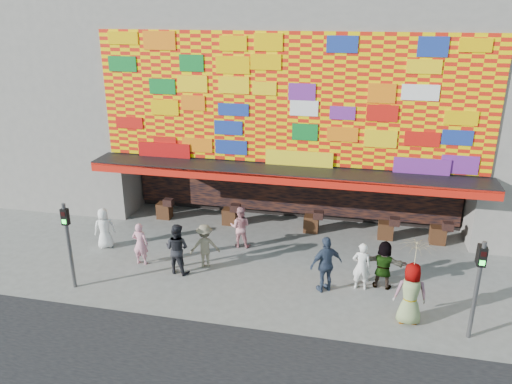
% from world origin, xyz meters
% --- Properties ---
extents(ground, '(90.00, 90.00, 0.00)m').
position_xyz_m(ground, '(0.00, 0.00, 0.00)').
color(ground, slate).
rests_on(ground, ground).
extents(shop_building, '(15.20, 9.40, 10.00)m').
position_xyz_m(shop_building, '(0.00, 8.18, 5.23)').
color(shop_building, gray).
rests_on(shop_building, ground).
extents(neighbor_left, '(11.00, 8.00, 12.00)m').
position_xyz_m(neighbor_left, '(-13.00, 8.00, 6.00)').
color(neighbor_left, gray).
rests_on(neighbor_left, ground).
extents(signal_left, '(0.22, 0.20, 3.00)m').
position_xyz_m(signal_left, '(-6.20, -1.50, 1.86)').
color(signal_left, '#59595B').
rests_on(signal_left, ground).
extents(signal_right, '(0.22, 0.20, 3.00)m').
position_xyz_m(signal_right, '(6.20, -1.50, 1.86)').
color(signal_right, '#59595B').
rests_on(signal_right, ground).
extents(ped_a, '(0.93, 0.82, 1.61)m').
position_xyz_m(ped_a, '(-6.62, 1.42, 0.80)').
color(ped_a, white).
rests_on(ped_a, ground).
extents(ped_b, '(0.59, 0.39, 1.59)m').
position_xyz_m(ped_b, '(-4.70, 0.49, 0.80)').
color(ped_b, pink).
rests_on(ped_b, ground).
extents(ped_c, '(1.00, 0.85, 1.83)m').
position_xyz_m(ped_c, '(-3.18, 0.19, 0.92)').
color(ped_c, black).
rests_on(ped_c, ground).
extents(ped_d, '(1.19, 0.91, 1.63)m').
position_xyz_m(ped_d, '(-2.37, 0.80, 0.81)').
color(ped_d, '#786F57').
rests_on(ped_d, ground).
extents(ped_e, '(1.20, 1.02, 1.93)m').
position_xyz_m(ped_e, '(1.99, 0.11, 0.97)').
color(ped_e, '#303D55').
rests_on(ped_e, ground).
extents(ped_f, '(1.60, 0.70, 1.67)m').
position_xyz_m(ped_f, '(3.82, 0.73, 0.83)').
color(ped_f, gray).
rests_on(ped_f, ground).
extents(ped_g, '(0.99, 0.69, 1.93)m').
position_xyz_m(ped_g, '(4.55, -1.13, 0.96)').
color(ped_g, gray).
rests_on(ped_g, ground).
extents(ped_h, '(0.61, 0.41, 1.66)m').
position_xyz_m(ped_h, '(3.11, 0.49, 0.83)').
color(ped_h, white).
rests_on(ped_h, ground).
extents(ped_i, '(0.82, 0.66, 1.64)m').
position_xyz_m(ped_i, '(-1.54, 2.65, 0.82)').
color(ped_i, '#D38890').
rests_on(ped_i, ground).
extents(parasol, '(1.35, 1.36, 1.90)m').
position_xyz_m(parasol, '(4.55, -1.13, 2.18)').
color(parasol, '#FEEEA0').
rests_on(parasol, ground).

